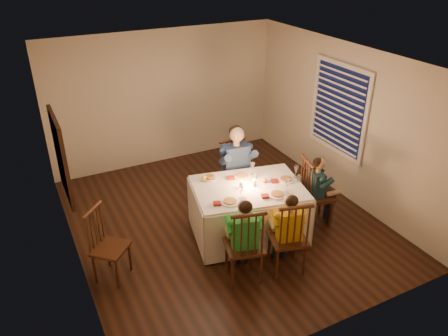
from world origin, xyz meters
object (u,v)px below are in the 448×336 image
serving_bowl (209,179)px  dining_table (248,201)px  child_teal (313,222)px  chair_end (313,222)px  chair_near_right (285,268)px  chair_near_left (243,276)px  chair_adult (236,205)px  child_yellow (285,268)px  chair_extra (115,276)px  child_green (243,276)px  adult (236,205)px

serving_bowl → dining_table: bearing=-46.2°
dining_table → child_teal: (1.10, -0.21, -0.60)m
dining_table → chair_end: size_ratio=1.59×
chair_near_right → serving_bowl: size_ratio=6.01×
chair_near_left → chair_near_right: 0.61m
dining_table → chair_near_left: 1.13m
dining_table → serving_bowl: size_ratio=9.52×
chair_adult → child_yellow: size_ratio=0.96×
chair_extra → child_teal: (3.16, -0.20, 0.00)m
child_green → dining_table: bearing=-107.8°
dining_table → child_yellow: 1.10m
chair_end → chair_near_right: bearing=137.1°
child_green → child_yellow: (0.60, -0.12, 0.00)m
chair_extra → child_yellow: 2.33m
chair_extra → child_yellow: (2.14, -0.91, 0.00)m
chair_extra → child_green: bearing=-73.4°
dining_table → child_yellow: size_ratio=1.52×
child_yellow → serving_bowl: size_ratio=6.25×
chair_adult → child_teal: child_teal is taller
chair_end → child_teal: (0.00, 0.00, 0.00)m
child_teal → dining_table: bearing=91.2°
dining_table → serving_bowl: bearing=145.9°
chair_end → serving_bowl: (-1.52, 0.66, 0.86)m
chair_adult → chair_end: 1.34m
chair_end → child_yellow: child_yellow is taller
child_yellow → child_teal: child_yellow is taller
chair_near_left → child_yellow: child_yellow is taller
chair_near_left → chair_extra: chair_near_left is taller
chair_near_right → chair_end: bearing=-129.4°
child_green → adult: bearing=-100.1°
dining_table → chair_near_left: (-0.52, -0.81, -0.60)m
adult → child_teal: (0.86, -1.02, 0.00)m
chair_extra → child_teal: child_teal is taller
child_green → chair_near_left: bearing=-0.0°
adult → child_teal: adult is taller
adult → child_yellow: 1.74m
child_green → chair_extra: bearing=-12.2°
chair_adult → chair_near_left: 1.78m
dining_table → child_teal: bearing=1.0°
chair_end → chair_extra: 3.16m
dining_table → adult: size_ratio=1.26×
dining_table → chair_end: bearing=1.0°
chair_near_right → child_yellow: 0.00m
chair_adult → chair_extra: size_ratio=1.09×
dining_table → serving_bowl: serving_bowl is taller
chair_near_right → serving_bowl: (-0.50, 1.37, 0.86)m
adult → child_yellow: bearing=-89.3°
chair_near_right → child_teal: size_ratio=0.99×
adult → chair_adult: bearing=0.0°
chair_adult → chair_extra: (-2.30, -0.82, 0.00)m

